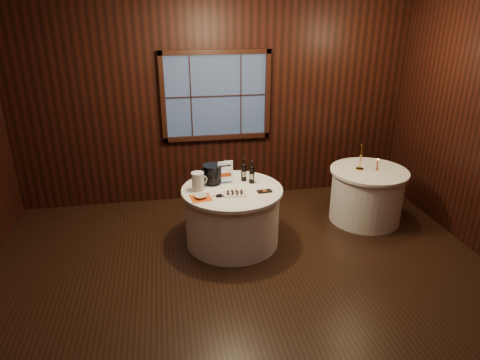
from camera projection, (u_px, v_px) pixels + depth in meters
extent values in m
plane|color=black|center=(247.00, 287.00, 4.77)|extent=(6.00, 6.00, 0.00)
cube|color=black|center=(216.00, 105.00, 6.47)|extent=(6.00, 0.02, 3.00)
cube|color=#374873|center=(216.00, 96.00, 6.38)|extent=(1.50, 0.01, 1.20)
cylinder|color=white|center=(232.00, 217.00, 5.54)|extent=(1.20, 1.20, 0.73)
cylinder|color=white|center=(232.00, 190.00, 5.39)|extent=(1.28, 1.28, 0.04)
cylinder|color=white|center=(366.00, 196.00, 6.14)|extent=(1.00, 1.00, 0.73)
cylinder|color=white|center=(369.00, 171.00, 5.99)|extent=(1.08, 1.08, 0.04)
cube|color=silver|center=(225.00, 183.00, 5.54)|extent=(0.18, 0.12, 0.02)
cube|color=silver|center=(225.00, 171.00, 5.48)|extent=(0.02, 0.02, 0.30)
cube|color=white|center=(225.00, 171.00, 5.47)|extent=(0.20, 0.04, 0.28)
cylinder|color=black|center=(244.00, 173.00, 5.59)|extent=(0.07, 0.07, 0.20)
sphere|color=black|center=(244.00, 166.00, 5.55)|extent=(0.07, 0.07, 0.07)
cylinder|color=black|center=(244.00, 162.00, 5.53)|extent=(0.03, 0.03, 0.09)
cylinder|color=black|center=(244.00, 159.00, 5.51)|extent=(0.03, 0.03, 0.02)
cube|color=beige|center=(244.00, 174.00, 5.56)|extent=(0.06, 0.00, 0.07)
cylinder|color=black|center=(252.00, 176.00, 5.52)|extent=(0.07, 0.07, 0.20)
sphere|color=black|center=(252.00, 169.00, 5.48)|extent=(0.07, 0.07, 0.07)
cylinder|color=black|center=(252.00, 165.00, 5.46)|extent=(0.03, 0.03, 0.09)
cylinder|color=black|center=(252.00, 161.00, 5.45)|extent=(0.03, 0.03, 0.02)
cube|color=beige|center=(252.00, 177.00, 5.49)|extent=(0.05, 0.02, 0.07)
cylinder|color=black|center=(213.00, 182.00, 5.53)|extent=(0.18, 0.18, 0.03)
cylinder|color=black|center=(213.00, 174.00, 5.49)|extent=(0.23, 0.23, 0.20)
cylinder|color=black|center=(212.00, 166.00, 5.44)|extent=(0.25, 0.25, 0.02)
cube|color=white|center=(235.00, 194.00, 5.22)|extent=(0.29, 0.21, 0.02)
cube|color=black|center=(265.00, 191.00, 5.29)|extent=(0.19, 0.11, 0.02)
cylinder|color=#3C2C16|center=(214.00, 196.00, 5.15)|extent=(0.06, 0.02, 0.03)
cylinder|color=silver|center=(198.00, 182.00, 5.31)|extent=(0.15, 0.15, 0.22)
cylinder|color=silver|center=(197.00, 173.00, 5.26)|extent=(0.16, 0.16, 0.01)
torus|color=silver|center=(204.00, 181.00, 5.31)|extent=(0.11, 0.05, 0.11)
cube|color=#E44D13|center=(201.00, 198.00, 5.12)|extent=(0.27, 0.27, 0.00)
imported|color=white|center=(201.00, 196.00, 5.12)|extent=(0.18, 0.18, 0.04)
cylinder|color=gold|center=(360.00, 169.00, 5.99)|extent=(0.11, 0.11, 0.02)
cylinder|color=gold|center=(361.00, 157.00, 5.93)|extent=(0.02, 0.02, 0.33)
cylinder|color=gold|center=(362.00, 145.00, 5.86)|extent=(0.06, 0.06, 0.03)
cylinder|color=gold|center=(377.00, 170.00, 5.98)|extent=(0.05, 0.05, 0.01)
cylinder|color=#AA1B0D|center=(377.00, 165.00, 5.96)|extent=(0.02, 0.02, 0.14)
sphere|color=#FFB23F|center=(378.00, 159.00, 5.93)|extent=(0.02, 0.02, 0.02)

